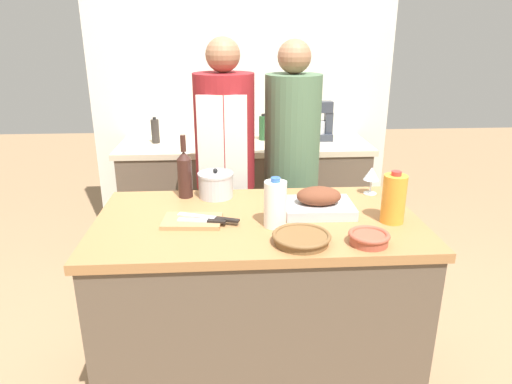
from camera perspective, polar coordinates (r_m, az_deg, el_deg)
The scene contains 20 objects.
ground_plane at distance 2.48m, azimuth 0.19°, elevation -22.35°, with size 12.00×12.00×0.00m, color #9E7A56.
kitchen_island at distance 2.21m, azimuth 0.20°, elevation -13.81°, with size 1.42×0.78×0.88m.
back_counter at distance 3.49m, azimuth -1.39°, elevation -0.86°, with size 1.82×0.60×0.88m.
back_wall at distance 3.64m, azimuth -1.74°, elevation 13.51°, with size 2.32×0.10×2.55m.
roasting_pan at distance 2.07m, azimuth 7.81°, elevation -1.36°, with size 0.31×0.24×0.12m.
wicker_basket at distance 1.78m, azimuth 5.70°, elevation -5.74°, with size 0.23×0.23×0.04m.
cutting_board at distance 1.97m, azimuth -7.98°, elevation -3.61°, with size 0.26×0.18×0.02m.
stock_pot at distance 2.25m, azimuth -5.05°, elevation 0.91°, with size 0.17×0.17×0.15m.
mixing_bowl at distance 1.81m, azimuth 13.94°, elevation -5.56°, with size 0.16×0.16×0.05m.
juice_jug at distance 2.01m, azimuth 16.84°, elevation -0.79°, with size 0.10×0.10×0.23m.
milk_jug at distance 1.89m, azimuth 2.42°, elevation -1.48°, with size 0.09×0.09×0.21m.
wine_bottle_green at distance 2.25m, azimuth -8.90°, elevation 2.36°, with size 0.07×0.07×0.31m.
wine_glass_left at distance 2.34m, azimuth 14.24°, elevation 2.14°, with size 0.08×0.08×0.14m.
knife_chef at distance 1.96m, azimuth -5.71°, elevation -3.21°, with size 0.27×0.13×0.01m.
knife_paring at distance 1.94m, azimuth -6.58°, elevation -3.57°, with size 0.21×0.07×0.01m.
stand_mixer at distance 3.46m, azimuth 8.03°, elevation 8.41°, with size 0.18×0.14×0.29m.
condiment_bottle_tall at distance 3.44m, azimuth 0.89°, elevation 8.03°, with size 0.06×0.06×0.20m.
condiment_bottle_short at distance 3.42m, azimuth -12.48°, elevation 7.45°, with size 0.06×0.06×0.19m.
person_cook_aproned at distance 2.68m, azimuth -3.85°, elevation 3.08°, with size 0.34×0.35×1.63m.
person_cook_guest at distance 2.73m, azimuth 4.45°, elevation 3.32°, with size 0.32×0.32×1.62m.
Camera 1 is at (-0.13, -1.84, 1.66)m, focal length 32.00 mm.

